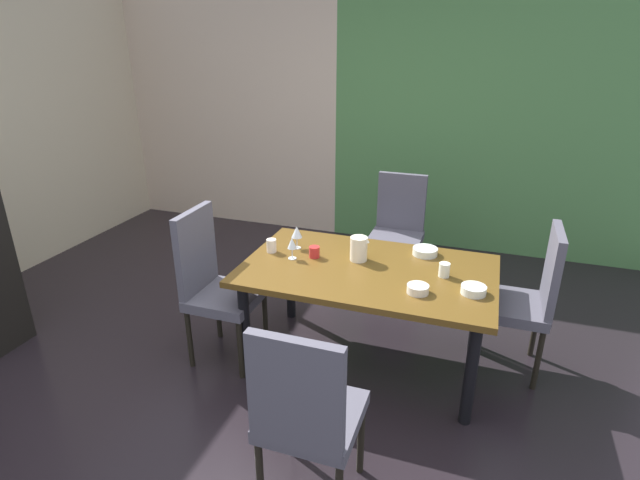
% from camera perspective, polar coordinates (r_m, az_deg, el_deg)
% --- Properties ---
extents(ground_plane, '(5.97, 5.62, 0.02)m').
position_cam_1_polar(ground_plane, '(3.41, -6.46, -16.02)').
color(ground_plane, black).
extents(back_panel_interior, '(2.62, 0.10, 2.87)m').
position_cam_1_polar(back_panel_interior, '(5.94, -10.60, 15.62)').
color(back_panel_interior, beige).
rests_on(back_panel_interior, ground_plane).
extents(garden_window_panel, '(3.36, 0.10, 2.87)m').
position_cam_1_polar(garden_window_panel, '(5.19, 20.55, 13.69)').
color(garden_window_panel, '#4D8047').
rests_on(garden_window_panel, ground_plane).
extents(dining_table, '(1.61, 0.97, 0.71)m').
position_cam_1_polar(dining_table, '(3.26, 5.43, -4.49)').
color(dining_table, brown).
rests_on(dining_table, ground_plane).
extents(chair_left_near, '(0.45, 0.44, 1.06)m').
position_cam_1_polar(chair_left_near, '(3.42, -12.12, -4.56)').
color(chair_left_near, '#524F5C').
rests_on(chair_left_near, ground_plane).
extents(chair_right_far, '(0.44, 0.44, 1.02)m').
position_cam_1_polar(chair_right_far, '(3.47, 22.63, -5.82)').
color(chair_right_far, '#524F5C').
rests_on(chair_right_far, ground_plane).
extents(chair_head_near, '(0.44, 0.44, 1.01)m').
position_cam_1_polar(chair_head_near, '(2.33, -1.63, -19.06)').
color(chair_head_near, '#524F5C').
rests_on(chair_head_near, ground_plane).
extents(chair_head_far, '(0.44, 0.45, 1.00)m').
position_cam_1_polar(chair_head_far, '(4.38, 8.87, 1.48)').
color(chair_head_far, '#524F5C').
rests_on(chair_head_far, ground_plane).
extents(wine_glass_east, '(0.06, 0.06, 0.15)m').
position_cam_1_polar(wine_glass_east, '(3.31, -3.22, -0.43)').
color(wine_glass_east, silver).
rests_on(wine_glass_east, dining_table).
extents(wine_glass_left, '(0.08, 0.08, 0.16)m').
position_cam_1_polar(wine_glass_left, '(3.46, -2.67, 0.89)').
color(wine_glass_left, silver).
rests_on(wine_glass_left, dining_table).
extents(serving_bowl_west, '(0.17, 0.17, 0.05)m').
position_cam_1_polar(serving_bowl_west, '(3.47, 11.92, -1.28)').
color(serving_bowl_west, silver).
rests_on(serving_bowl_west, dining_table).
extents(serving_bowl_rear, '(0.15, 0.15, 0.05)m').
position_cam_1_polar(serving_bowl_rear, '(3.03, 17.14, -5.46)').
color(serving_bowl_rear, white).
rests_on(serving_bowl_rear, dining_table).
extents(serving_bowl_south, '(0.13, 0.13, 0.05)m').
position_cam_1_polar(serving_bowl_south, '(2.96, 11.12, -5.51)').
color(serving_bowl_south, silver).
rests_on(serving_bowl_south, dining_table).
extents(cup_near_shelf, '(0.07, 0.07, 0.09)m').
position_cam_1_polar(cup_near_shelf, '(3.18, 14.02, -3.33)').
color(cup_near_shelf, white).
rests_on(cup_near_shelf, dining_table).
extents(cup_corner, '(0.07, 0.07, 0.08)m').
position_cam_1_polar(cup_corner, '(3.35, -0.65, -1.37)').
color(cup_corner, red).
rests_on(cup_corner, dining_table).
extents(cup_north, '(0.07, 0.07, 0.09)m').
position_cam_1_polar(cup_north, '(3.44, -5.57, -0.64)').
color(cup_north, white).
rests_on(cup_north, dining_table).
extents(pitcher_right, '(0.13, 0.11, 0.16)m').
position_cam_1_polar(pitcher_right, '(3.30, 4.46, -0.98)').
color(pitcher_right, white).
rests_on(pitcher_right, dining_table).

